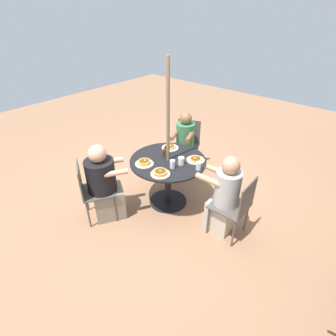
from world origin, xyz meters
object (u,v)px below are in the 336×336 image
diner_east (184,146)px  syrup_bottle (165,152)px  patio_chair_east (187,142)px  pancake_plate_d (144,163)px  drinking_glass_a (172,164)px  patio_table (168,169)px  patio_chair_south (91,188)px  pancake_plate_a (196,160)px  drinking_glass_b (199,166)px  pancake_plate_b (170,147)px  coffee_cup (181,161)px  pancake_plate_c (160,173)px  patio_chair_north (236,205)px  diner_south (105,186)px  diner_north (224,198)px

diner_east → syrup_bottle: (0.78, 0.25, 0.29)m
patio_chair_east → pancake_plate_d: size_ratio=3.50×
drinking_glass_a → patio_table: bearing=-123.4°
pancake_plate_d → diner_east: bearing=-171.0°
patio_chair_south → pancake_plate_a: patio_chair_south is taller
diner_east → pancake_plate_a: (0.59, 0.64, 0.24)m
drinking_glass_a → drinking_glass_b: (-0.19, 0.28, -0.00)m
pancake_plate_b → coffee_cup: size_ratio=2.37×
diner_east → pancake_plate_c: 1.29m
diner_east → drinking_glass_a: size_ratio=9.61×
patio_chair_north → drinking_glass_b: size_ratio=7.92×
pancake_plate_b → coffee_cup: coffee_cup is taller
pancake_plate_d → drinking_glass_b: size_ratio=2.26×
diner_east → pancake_plate_b: bearing=82.2°
pancake_plate_a → pancake_plate_b: 0.50m
drinking_glass_a → pancake_plate_a: bearing=161.3°
coffee_cup → drinking_glass_a: bearing=-12.0°
pancake_plate_c → drinking_glass_a: bearing=175.7°
patio_table → diner_south: diner_south is taller
patio_chair_north → drinking_glass_a: bearing=97.8°
patio_table → drinking_glass_a: 0.30m
patio_chair_east → diner_north: bearing=121.1°
patio_chair_north → drinking_glass_a: size_ratio=7.63×
diner_south → syrup_bottle: diner_south is taller
patio_chair_north → diner_south: size_ratio=0.78×
patio_chair_east → drinking_glass_a: patio_chair_east is taller
diner_east → drinking_glass_b: 1.14m
patio_chair_south → pancake_plate_c: (-0.58, 0.71, 0.25)m
syrup_bottle → patio_chair_south: bearing=-25.3°
syrup_bottle → diner_north: bearing=88.5°
pancake_plate_d → coffee_cup: 0.49m
patio_chair_south → drinking_glass_b: (-0.98, 1.00, 0.29)m
patio_chair_north → coffee_cup: 0.90m
drinking_glass_b → pancake_plate_c: bearing=-36.2°
patio_table → coffee_cup: 0.29m
diner_south → coffee_cup: 1.07m
patio_chair_north → pancake_plate_b: bearing=77.3°
pancake_plate_d → drinking_glass_b: bearing=120.3°
patio_chair_north → patio_chair_east: bearing=55.5°
patio_chair_north → pancake_plate_c: patio_chair_north is taller
syrup_bottle → drinking_glass_a: size_ratio=1.47×
pancake_plate_d → coffee_cup: coffee_cup is taller
diner_east → drinking_glass_a: diner_east is taller
syrup_bottle → drinking_glass_b: size_ratio=1.53×
coffee_cup → pancake_plate_a: bearing=157.0°
pancake_plate_c → patio_chair_north: bearing=111.9°
diner_south → coffee_cup: size_ratio=10.59×
diner_south → pancake_plate_a: size_ratio=4.47×
syrup_bottle → coffee_cup: (0.02, 0.30, -0.01)m
diner_south → pancake_plate_a: diner_south is taller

